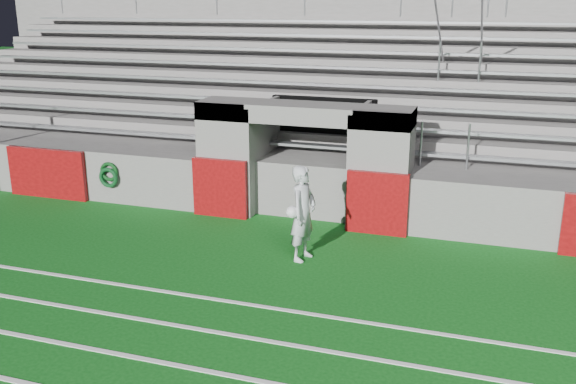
% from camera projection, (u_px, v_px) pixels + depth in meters
% --- Properties ---
extents(ground, '(90.00, 90.00, 0.00)m').
position_uv_depth(ground, '(246.00, 277.00, 11.54)').
color(ground, '#0D4F13').
rests_on(ground, ground).
extents(stadium_structure, '(26.00, 8.48, 5.42)m').
position_uv_depth(stadium_structure, '(349.00, 119.00, 18.34)').
color(stadium_structure, '#63605E').
rests_on(stadium_structure, ground).
extents(goalkeeper_with_ball, '(0.57, 0.75, 1.84)m').
position_uv_depth(goalkeeper_with_ball, '(303.00, 213.00, 12.08)').
color(goalkeeper_with_ball, '#B7BCC2').
rests_on(goalkeeper_with_ball, ground).
extents(hose_coil, '(0.50, 0.14, 0.63)m').
position_uv_depth(hose_coil, '(109.00, 175.00, 15.39)').
color(hose_coil, '#0B3912').
rests_on(hose_coil, ground).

